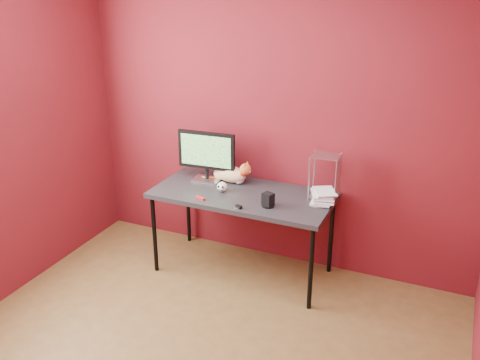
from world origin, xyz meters
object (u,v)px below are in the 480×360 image
at_px(monitor, 207,154).
at_px(cat, 230,174).
at_px(desk, 243,198).
at_px(book_stack, 317,137).
at_px(skull_mug, 222,187).
at_px(speaker, 268,200).

relative_size(monitor, cat, 1.11).
distance_m(desk, monitor, 0.51).
xyz_separation_m(monitor, book_stack, (0.98, -0.05, 0.29)).
bearing_deg(monitor, skull_mug, -41.37).
xyz_separation_m(desk, speaker, (0.29, -0.17, 0.10)).
height_order(cat, speaker, cat).
xyz_separation_m(desk, skull_mug, (-0.17, -0.05, 0.09)).
xyz_separation_m(skull_mug, speaker, (0.46, -0.12, 0.01)).
bearing_deg(skull_mug, monitor, 135.50).
height_order(skull_mug, speaker, speaker).
bearing_deg(cat, book_stack, 0.78).
bearing_deg(book_stack, speaker, -140.81).
xyz_separation_m(monitor, speaker, (0.69, -0.29, -0.20)).
distance_m(monitor, cat, 0.27).
distance_m(desk, book_stack, 0.83).
xyz_separation_m(desk, cat, (-0.20, 0.18, 0.12)).
distance_m(monitor, book_stack, 1.03).
bearing_deg(speaker, desk, 169.12).
relative_size(desk, speaker, 13.28).
distance_m(skull_mug, speaker, 0.47).
bearing_deg(desk, speaker, -30.09).
relative_size(speaker, book_stack, 0.11).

